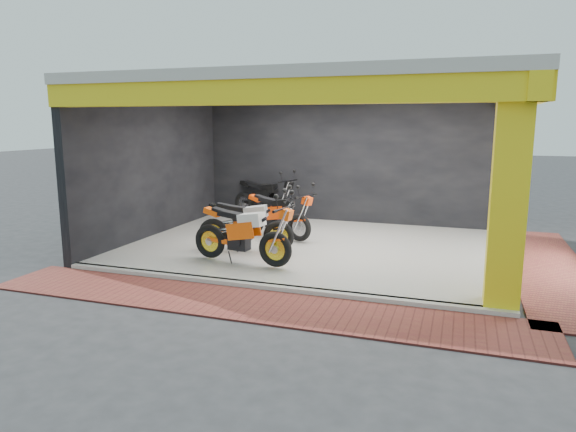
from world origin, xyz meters
name	(u,v)px	position (x,y,z in m)	size (l,w,h in m)	color
ground	(285,273)	(0.00, 0.00, 0.00)	(80.00, 80.00, 0.00)	#2D2D30
showroom_floor	(314,247)	(0.00, 2.00, 0.05)	(8.00, 6.00, 0.10)	white
showroom_ceiling	(315,85)	(0.00, 2.00, 3.60)	(8.40, 6.40, 0.20)	beige
back_wall	(345,162)	(0.00, 5.10, 1.75)	(8.20, 0.20, 3.50)	black
left_wall	(154,167)	(-4.10, 2.00, 1.75)	(0.20, 6.20, 3.50)	black
corner_column	(508,196)	(3.75, -0.75, 1.75)	(0.50, 0.50, 3.50)	yellow
header_beam_front	(264,92)	(0.00, -1.00, 3.30)	(8.40, 0.30, 0.40)	yellow
header_beam_right	(518,97)	(4.00, 2.00, 3.30)	(0.30, 6.40, 0.40)	yellow
floor_kerb	(265,287)	(0.00, -1.02, 0.05)	(8.00, 0.20, 0.10)	white
paver_front	(247,304)	(0.00, -1.80, 0.01)	(9.00, 1.40, 0.03)	maroon
paver_right	(549,268)	(4.80, 2.00, 0.01)	(1.40, 7.00, 0.03)	maroon
moto_hero	(275,232)	(-0.17, -0.05, 0.80)	(2.29, 0.85, 1.40)	#FF560A
moto_row_a	(279,221)	(-0.51, 1.07, 0.78)	(2.22, 0.82, 1.35)	black
moto_row_b	(299,214)	(-0.39, 2.13, 0.76)	(2.15, 0.79, 1.31)	#FC430A
moto_row_d	(282,197)	(-1.63, 4.50, 0.78)	(2.23, 0.83, 1.36)	black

